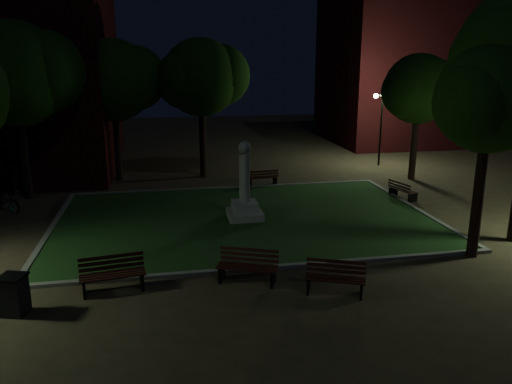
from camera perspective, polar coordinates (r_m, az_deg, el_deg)
ground at (r=18.79m, az=-0.28°, el=-5.06°), size 80.00×80.00×0.00m
lawn at (r=20.64m, az=-1.29°, el=-3.07°), size 15.00×10.00×0.08m
lawn_kerb at (r=20.63m, az=-1.29°, el=-3.02°), size 15.40×10.40×0.12m
monument at (r=20.37m, az=-1.30°, el=-0.62°), size 1.40×1.40×3.20m
building_far at (r=42.94m, az=19.44°, el=13.62°), size 16.00×10.00×12.00m
tree_north_wl at (r=27.62m, az=-15.84°, el=12.18°), size 5.25×4.29×7.49m
tree_ne at (r=28.20m, az=18.24°, el=11.12°), size 4.53×3.69×6.74m
tree_se at (r=17.40m, az=25.41°, el=9.56°), size 4.19×3.42×6.95m
tree_nw at (r=25.32m, az=-25.64°, el=12.06°), size 5.77×4.71×8.13m
tree_far_north at (r=27.51m, az=-6.12°, el=12.88°), size 5.10×4.17×7.54m
lamppost_nw at (r=29.91m, az=-25.36°, el=7.37°), size 1.18×0.28×4.60m
lamppost_ne at (r=31.58m, az=14.17°, el=8.47°), size 1.18×0.28×4.41m
bench_near_left at (r=14.97m, az=-0.94°, el=-8.57°), size 1.89×1.25×0.98m
bench_near_right at (r=14.48m, az=9.04°, el=-9.74°), size 1.77×1.17×0.92m
bench_west_near at (r=15.01m, az=-16.06°, el=-9.10°), size 1.89×0.89×1.00m
bench_right_side at (r=24.57m, az=16.36°, el=0.14°), size 0.90×1.61×0.84m
bench_far_side at (r=25.96m, az=0.78°, el=1.58°), size 1.64×0.75×0.87m
trash_bin at (r=14.58m, az=-25.93°, el=-10.50°), size 0.79×0.79×1.08m
bicycle at (r=24.20m, az=-26.71°, el=-0.98°), size 1.72×1.50×0.90m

